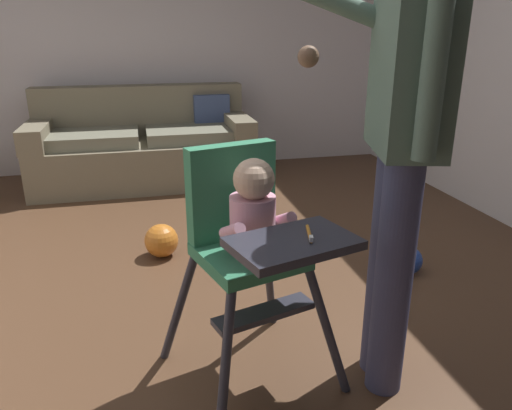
{
  "coord_description": "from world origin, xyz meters",
  "views": [
    {
      "loc": [
        -0.37,
        -2.19,
        1.35
      ],
      "look_at": [
        0.01,
        -0.59,
        0.77
      ],
      "focal_mm": 34.39,
      "sensor_mm": 36.0,
      "label": 1
    }
  ],
  "objects_px": {
    "adult_standing": "(402,140)",
    "toy_ball_second": "(409,260)",
    "high_chair": "(249,229)",
    "toy_ball": "(161,241)",
    "couch": "(144,147)"
  },
  "relations": [
    {
      "from": "couch",
      "to": "toy_ball",
      "type": "height_order",
      "value": "couch"
    },
    {
      "from": "toy_ball_second",
      "to": "toy_ball",
      "type": "bearing_deg",
      "value": 157.86
    },
    {
      "from": "toy_ball_second",
      "to": "couch",
      "type": "bearing_deg",
      "value": 122.65
    },
    {
      "from": "toy_ball",
      "to": "toy_ball_second",
      "type": "bearing_deg",
      "value": -22.14
    },
    {
      "from": "toy_ball",
      "to": "high_chair",
      "type": "bearing_deg",
      "value": -76.45
    },
    {
      "from": "toy_ball_second",
      "to": "high_chair",
      "type": "bearing_deg",
      "value": -149.35
    },
    {
      "from": "toy_ball",
      "to": "toy_ball_second",
      "type": "distance_m",
      "value": 1.51
    },
    {
      "from": "adult_standing",
      "to": "toy_ball_second",
      "type": "relative_size",
      "value": 10.87
    },
    {
      "from": "couch",
      "to": "toy_ball",
      "type": "xyz_separation_m",
      "value": [
        0.05,
        -1.69,
        -0.23
      ]
    },
    {
      "from": "toy_ball",
      "to": "toy_ball_second",
      "type": "relative_size",
      "value": 1.31
    },
    {
      "from": "toy_ball",
      "to": "toy_ball_second",
      "type": "xyz_separation_m",
      "value": [
        1.4,
        -0.57,
        -0.03
      ]
    },
    {
      "from": "high_chair",
      "to": "toy_ball",
      "type": "bearing_deg",
      "value": 177.61
    },
    {
      "from": "high_chair",
      "to": "toy_ball_second",
      "type": "height_order",
      "value": "high_chair"
    },
    {
      "from": "high_chair",
      "to": "toy_ball",
      "type": "xyz_separation_m",
      "value": [
        -0.29,
        1.22,
        -0.54
      ]
    },
    {
      "from": "adult_standing",
      "to": "couch",
      "type": "bearing_deg",
      "value": -59.13
    }
  ]
}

